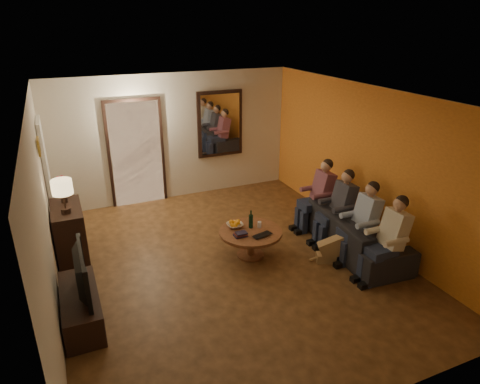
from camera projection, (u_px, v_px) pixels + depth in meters
name	position (u px, v px, depth m)	size (l,w,h in m)	color
floor	(230.00, 263.00, 6.74)	(5.00, 6.00, 0.01)	#412811
ceiling	(229.00, 97.00, 5.76)	(5.00, 6.00, 0.01)	white
back_wall	(174.00, 137.00, 8.79)	(5.00, 0.02, 2.60)	beige
front_wall	(361.00, 303.00, 3.71)	(5.00, 0.02, 2.60)	beige
left_wall	(44.00, 216.00, 5.32)	(0.02, 6.00, 2.60)	beige
right_wall	(367.00, 165.00, 7.18)	(0.02, 6.00, 2.60)	beige
orange_accent	(366.00, 165.00, 7.17)	(0.01, 6.00, 2.60)	orange
kitchen_doorway	(136.00, 154.00, 8.57)	(1.00, 0.06, 2.10)	#FFE0A5
door_trim	(136.00, 154.00, 8.57)	(1.12, 0.04, 2.22)	black
fridge_glimpse	(149.00, 160.00, 8.73)	(0.45, 0.03, 1.70)	silver
mirror_frame	(220.00, 124.00, 9.05)	(1.00, 0.05, 1.40)	black
mirror_glass	(220.00, 124.00, 9.03)	(0.86, 0.02, 1.26)	white
white_door	(48.00, 178.00, 7.39)	(0.06, 0.85, 2.04)	white
framed_art	(39.00, 146.00, 6.23)	(0.03, 0.28, 0.24)	#B28C33
art_canvas	(40.00, 146.00, 6.23)	(0.01, 0.22, 0.18)	brown
dresser	(70.00, 232.00, 6.76)	(0.45, 0.98, 0.87)	black
table_lamp	(63.00, 196.00, 6.31)	(0.30, 0.30, 0.54)	beige
flower_vase	(63.00, 189.00, 6.70)	(0.14, 0.14, 0.44)	red
tv_stand	(81.00, 307.00, 5.39)	(0.45, 1.24, 0.41)	black
tv	(75.00, 274.00, 5.20)	(0.13, 1.01, 0.58)	black
sofa	(354.00, 231.00, 7.05)	(0.86, 2.19, 0.64)	black
person_a	(389.00, 242.00, 6.14)	(0.60, 0.40, 1.20)	tan
person_b	(363.00, 225.00, 6.65)	(0.60, 0.40, 1.20)	tan
person_c	(340.00, 210.00, 7.16)	(0.60, 0.40, 1.20)	tan
person_d	(320.00, 197.00, 7.67)	(0.60, 0.40, 1.20)	tan
dog	(333.00, 246.00, 6.68)	(0.56, 0.24, 0.56)	#A1844A
coffee_table	(250.00, 243.00, 6.87)	(1.01, 1.01, 0.45)	brown
bowl	(235.00, 225.00, 6.90)	(0.26, 0.26, 0.06)	white
oranges	(235.00, 221.00, 6.87)	(0.20, 0.20, 0.08)	orange
wine_bottle	(251.00, 219.00, 6.83)	(0.07, 0.07, 0.31)	black
wine_glass	(259.00, 225.00, 6.88)	(0.06, 0.06, 0.10)	silver
book_stack	(240.00, 234.00, 6.61)	(0.20, 0.15, 0.07)	black
laptop	(264.00, 236.00, 6.58)	(0.33, 0.21, 0.03)	black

